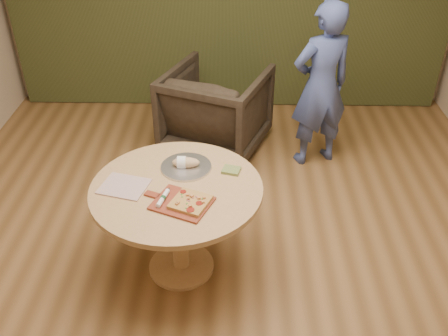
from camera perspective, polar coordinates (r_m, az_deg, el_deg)
room_shell at (r=2.86m, az=-0.12°, el=6.71°), size 5.04×6.04×2.84m
pedestal_table at (r=3.42m, az=-5.34°, el=-4.02°), size 1.16×1.16×0.75m
pizza_paddle at (r=3.18m, az=-4.99°, el=-3.99°), size 0.47×0.39×0.01m
flatbread_pizza at (r=3.15m, az=-3.86°, el=-3.89°), size 0.29×0.29×0.04m
cutlery_roll at (r=3.20m, az=-6.99°, el=-3.43°), size 0.07×0.20×0.03m
newspaper at (r=3.38m, az=-11.34°, el=-2.07°), size 0.35×0.32×0.01m
serving_tray at (r=3.51m, az=-4.35°, el=0.14°), size 0.36×0.36×0.02m
bread_roll at (r=3.49m, az=-4.52°, el=0.64°), size 0.19×0.09×0.09m
green_packet at (r=3.46m, az=0.83°, el=-0.25°), size 0.14×0.13×0.02m
armchair at (r=4.95m, az=-0.90°, el=7.07°), size 1.16×1.13×0.93m
person_standing at (r=4.68m, az=11.00°, el=9.16°), size 0.67×0.55×1.58m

